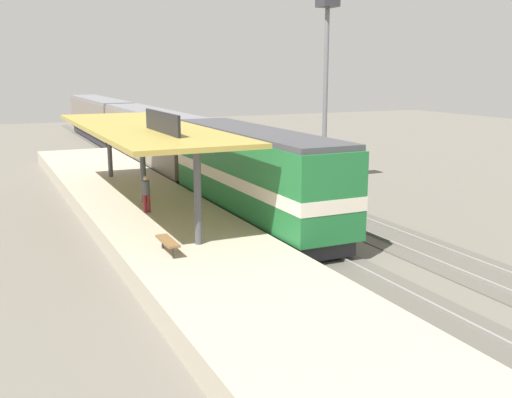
{
  "coord_description": "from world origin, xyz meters",
  "views": [
    {
      "loc": [
        -11.83,
        -28.57,
        7.38
      ],
      "look_at": [
        -1.38,
        -6.26,
        2.0
      ],
      "focal_mm": 41.79,
      "sensor_mm": 36.0,
      "label": 1
    }
  ],
  "objects_px": {
    "platform_bench": "(168,241)",
    "passenger_carriage_rear": "(99,118)",
    "locomotive": "(254,175)",
    "person_waiting": "(146,192)",
    "light_mast": "(326,52)",
    "passenger_carriage_front": "(153,138)"
  },
  "relations": [
    {
      "from": "platform_bench",
      "to": "person_waiting",
      "type": "distance_m",
      "value": 6.55
    },
    {
      "from": "platform_bench",
      "to": "light_mast",
      "type": "xyz_separation_m",
      "value": [
        13.8,
        11.91,
        7.05
      ]
    },
    {
      "from": "passenger_carriage_rear",
      "to": "person_waiting",
      "type": "distance_m",
      "value": 38.27
    },
    {
      "from": "person_waiting",
      "to": "light_mast",
      "type": "bearing_deg",
      "value": 22.99
    },
    {
      "from": "locomotive",
      "to": "passenger_carriage_rear",
      "type": "bearing_deg",
      "value": 90.0
    },
    {
      "from": "locomotive",
      "to": "light_mast",
      "type": "distance_m",
      "value": 11.69
    },
    {
      "from": "locomotive",
      "to": "passenger_carriage_front",
      "type": "relative_size",
      "value": 0.72
    },
    {
      "from": "locomotive",
      "to": "person_waiting",
      "type": "bearing_deg",
      "value": 170.2
    },
    {
      "from": "passenger_carriage_front",
      "to": "person_waiting",
      "type": "bearing_deg",
      "value": -106.41
    },
    {
      "from": "passenger_carriage_rear",
      "to": "person_waiting",
      "type": "xyz_separation_m",
      "value": [
        -5.04,
        -37.93,
        -0.46
      ]
    },
    {
      "from": "platform_bench",
      "to": "passenger_carriage_rear",
      "type": "relative_size",
      "value": 0.08
    },
    {
      "from": "passenger_carriage_front",
      "to": "passenger_carriage_rear",
      "type": "relative_size",
      "value": 1.0
    },
    {
      "from": "passenger_carriage_front",
      "to": "light_mast",
      "type": "relative_size",
      "value": 1.71
    },
    {
      "from": "locomotive",
      "to": "passenger_carriage_rear",
      "type": "relative_size",
      "value": 0.72
    },
    {
      "from": "passenger_carriage_front",
      "to": "person_waiting",
      "type": "xyz_separation_m",
      "value": [
        -5.04,
        -17.13,
        -0.46
      ]
    },
    {
      "from": "light_mast",
      "to": "person_waiting",
      "type": "relative_size",
      "value": 6.84
    },
    {
      "from": "platform_bench",
      "to": "person_waiting",
      "type": "relative_size",
      "value": 0.99
    },
    {
      "from": "locomotive",
      "to": "person_waiting",
      "type": "xyz_separation_m",
      "value": [
        -5.04,
        0.87,
        -0.56
      ]
    },
    {
      "from": "passenger_carriage_rear",
      "to": "light_mast",
      "type": "relative_size",
      "value": 1.71
    },
    {
      "from": "person_waiting",
      "to": "locomotive",
      "type": "bearing_deg",
      "value": -9.8
    },
    {
      "from": "light_mast",
      "to": "platform_bench",
      "type": "bearing_deg",
      "value": -139.2
    },
    {
      "from": "locomotive",
      "to": "platform_bench",
      "type": "bearing_deg",
      "value": -137.03
    }
  ]
}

